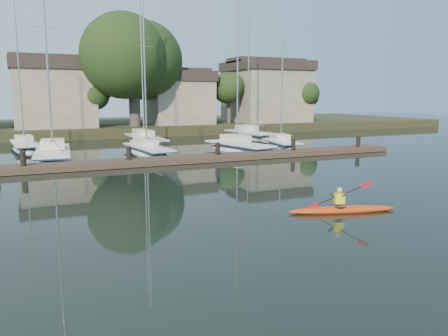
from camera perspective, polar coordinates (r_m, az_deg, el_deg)
name	(u,v)px	position (r m, az deg, el deg)	size (l,w,h in m)	color
ground	(292,216)	(16.07, 8.82, -6.27)	(160.00, 160.00, 0.00)	black
kayak	(342,208)	(16.97, 15.13, -5.08)	(4.17, 1.67, 1.34)	#C3410F
dock	(175,160)	(28.59, -6.38, 1.07)	(34.00, 2.00, 1.80)	#463228
sailboat_1	(54,162)	(32.21, -21.37, 0.68)	(2.90, 9.43, 15.21)	silver
sailboat_2	(148,156)	(33.59, -9.88, 1.58)	(2.72, 8.37, 13.61)	silver
sailboat_3	(239,153)	(34.81, 1.95, 1.94)	(3.83, 8.52, 13.30)	silver
sailboat_4	(281,149)	(37.74, 7.50, 2.48)	(2.91, 6.51, 10.68)	silver
sailboat_5	(25,151)	(39.58, -24.53, 2.04)	(2.72, 8.27, 13.44)	silver
sailboat_6	(145,145)	(41.18, -10.27, 2.96)	(2.40, 10.22, 16.17)	silver
sailboat_7	(249,140)	(45.91, 3.29, 3.72)	(3.01, 8.69, 13.73)	silver
shore	(122,105)	(54.25, -13.19, 7.99)	(90.00, 25.25, 12.75)	#212D16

